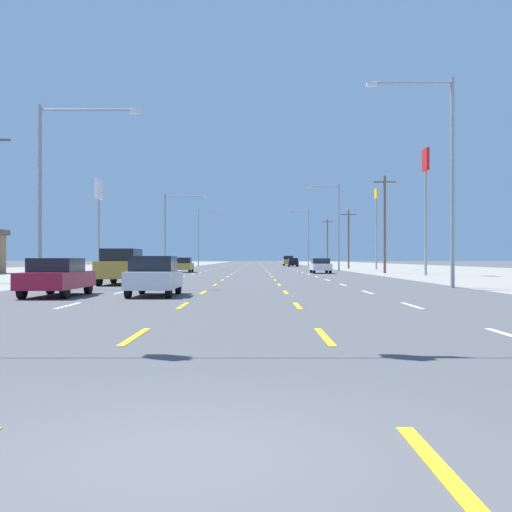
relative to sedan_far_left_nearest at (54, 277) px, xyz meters
name	(u,v)px	position (x,y,z in m)	size (l,w,h in m)	color
ground_plane	(249,271)	(7.12, 46.73, -0.76)	(572.00, 572.00, 0.00)	#4C4C4F
lot_apron_left	(30,271)	(-17.63, 46.73, -0.75)	(28.00, 440.00, 0.01)	gray
lot_apron_right	(467,271)	(31.87, 46.73, -0.75)	(28.00, 440.00, 0.01)	gray
lane_markings	(250,267)	(7.12, 85.23, -0.75)	(10.64, 227.60, 0.01)	white
signal_span_wire	(222,50)	(7.05, -12.95, 4.32)	(26.68, 0.52, 8.51)	brown
sedan_far_left_nearest	(54,277)	(0.00, 0.00, 0.00)	(1.80, 4.50, 1.46)	maroon
hatchback_inner_left_near	(151,276)	(3.68, 0.21, 0.03)	(1.72, 3.90, 1.54)	silver
suv_far_left_mid	(119,266)	(0.14, 10.80, 0.27)	(1.98, 4.90, 1.98)	#B28C33
sedan_far_right_midfar	(318,266)	(13.90, 36.99, 0.00)	(1.80, 4.50, 1.46)	white
hatchback_far_left_far	(181,265)	(0.11, 40.78, 0.03)	(1.72, 3.90, 1.54)	#B28C33
hatchback_far_right_farther	(290,262)	(14.11, 85.44, 0.03)	(1.72, 3.90, 1.54)	black
suv_far_right_farthest	(285,261)	(13.99, 100.24, 0.27)	(1.98, 4.90, 1.98)	#B28C33
pole_sign_left_row_1	(96,202)	(-6.77, 33.08, 5.87)	(0.24, 2.11, 8.70)	gray
pole_sign_right_row_1	(422,183)	(22.05, 29.24, 7.10)	(0.24, 1.61, 10.80)	gray
pole_sign_right_row_2	(373,212)	(23.54, 58.71, 6.82)	(0.24, 1.70, 10.70)	gray
streetlight_left_row_0	(49,179)	(-2.43, 6.82, 4.61)	(5.05, 0.26, 9.01)	gray
streetlight_right_row_0	(441,166)	(16.84, 6.82, 5.23)	(4.33, 0.26, 10.36)	gray
streetlight_left_row_1	(167,225)	(-2.42, 48.87, 4.59)	(5.08, 0.26, 8.96)	gray
streetlight_right_row_1	(333,221)	(16.91, 48.87, 5.06)	(3.83, 0.26, 10.15)	gray
streetlight_left_row_2	(197,234)	(-2.66, 90.92, 5.27)	(4.01, 0.26, 10.52)	gray
streetlight_right_row_2	(304,234)	(16.90, 90.92, 5.21)	(3.98, 0.26, 10.41)	gray
utility_pole_right_row_1	(382,223)	(20.18, 37.04, 4.20)	(2.20, 0.26, 9.52)	brown
utility_pole_right_row_2	(346,238)	(20.75, 64.60, 3.58)	(2.20, 0.26, 8.30)	brown
utility_pole_right_row_3	(325,241)	(22.27, 104.03, 4.23)	(2.20, 0.26, 9.57)	brown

